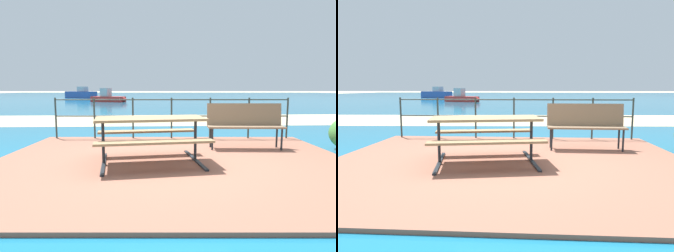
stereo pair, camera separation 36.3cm
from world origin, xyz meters
TOP-DOWN VIEW (x-y plane):
  - ground_plane at (0.00, 0.00)m, footprint 240.00×240.00m
  - patio_paving at (0.00, 0.00)m, footprint 6.40×5.20m
  - sea_water at (0.00, 40.00)m, footprint 90.00×90.00m
  - beach_strip at (0.00, 7.37)m, footprint 54.14×6.77m
  - picnic_table at (-0.39, -0.09)m, footprint 2.05×1.74m
  - park_bench at (1.55, 1.17)m, footprint 1.60×0.45m
  - railing_fence at (0.00, 2.41)m, footprint 5.94×0.04m
  - boat_near at (-15.97, 48.13)m, footprint 2.75×4.15m
  - boat_mid at (-11.72, 34.37)m, footprint 4.91×3.40m
  - boat_far at (-5.84, 23.58)m, footprint 3.84×2.16m

SIDE VIEW (x-z plane):
  - ground_plane at x=0.00m, z-range 0.00..0.00m
  - sea_water at x=0.00m, z-range 0.00..0.01m
  - beach_strip at x=0.00m, z-range 0.00..0.01m
  - patio_paving at x=0.00m, z-range 0.00..0.06m
  - boat_far at x=-5.84m, z-range -0.25..1.08m
  - boat_near at x=-15.97m, z-range -0.21..1.05m
  - boat_mid at x=-11.72m, z-range -0.23..1.29m
  - park_bench at x=1.55m, z-range 0.16..1.11m
  - picnic_table at x=-0.39m, z-range 0.28..1.06m
  - railing_fence at x=0.00m, z-range 0.18..1.22m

